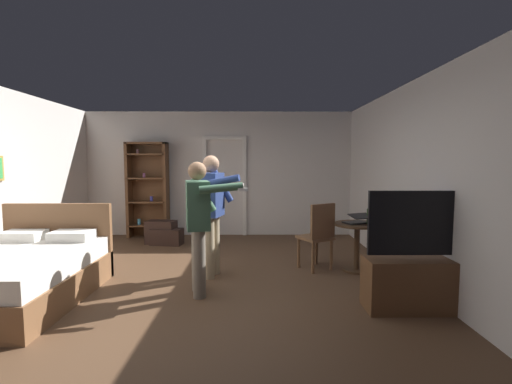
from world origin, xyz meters
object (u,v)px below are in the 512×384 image
at_px(suitcase_dark, 167,237).
at_px(wooden_chair, 318,234).
at_px(bottle_on_table, 369,216).
at_px(person_blue_shirt, 199,219).
at_px(person_striped_shirt, 212,208).
at_px(laptop, 357,220).
at_px(side_table, 357,239).
at_px(suitcase_small, 161,232).
at_px(bed, 19,274).
at_px(tv_flatscreen, 421,275).
at_px(bookshelf, 148,187).

bearing_deg(suitcase_dark, wooden_chair, -23.08).
bearing_deg(bottle_on_table, person_blue_shirt, -160.51).
relative_size(wooden_chair, person_striped_shirt, 0.59).
relative_size(laptop, bottle_on_table, 1.54).
height_order(side_table, suitcase_small, side_table).
height_order(bed, person_striped_shirt, person_striped_shirt).
height_order(tv_flatscreen, suitcase_dark, tv_flatscreen).
bearing_deg(bed, suitcase_small, 72.50).
relative_size(side_table, suitcase_dark, 1.19).
relative_size(bookshelf, person_blue_shirt, 1.25).
distance_m(bookshelf, suitcase_small, 1.16).
height_order(bookshelf, tv_flatscreen, bookshelf).
distance_m(bottle_on_table, person_blue_shirt, 2.43).
distance_m(person_striped_shirt, suitcase_small, 2.41).
bearing_deg(wooden_chair, person_striped_shirt, -170.87).
relative_size(tv_flatscreen, person_blue_shirt, 0.81).
bearing_deg(suitcase_small, bookshelf, 133.75).
xyz_separation_m(laptop, wooden_chair, (-0.54, 0.07, -0.21)).
distance_m(laptop, wooden_chair, 0.59).
bearing_deg(suitcase_small, side_table, -16.85).
distance_m(side_table, person_blue_shirt, 2.37).
relative_size(side_table, suitcase_small, 1.26).
xyz_separation_m(person_blue_shirt, suitcase_dark, (-1.02, 2.55, -0.76)).
xyz_separation_m(tv_flatscreen, bottle_on_table, (-0.15, 1.29, 0.44)).
height_order(bottle_on_table, suitcase_small, bottle_on_table).
bearing_deg(laptop, person_blue_shirt, -158.29).
height_order(bed, bottle_on_table, bed).
height_order(laptop, suitcase_small, laptop).
relative_size(person_blue_shirt, suitcase_small, 2.86).
xyz_separation_m(laptop, bottle_on_table, (0.15, -0.04, 0.06)).
distance_m(side_table, person_striped_shirt, 2.14).
xyz_separation_m(laptop, person_blue_shirt, (-2.14, -0.85, 0.16)).
relative_size(laptop, suitcase_dark, 0.73).
relative_size(wooden_chair, suitcase_dark, 1.69).
relative_size(side_table, bottle_on_table, 2.54).
relative_size(side_table, wooden_chair, 0.71).
bearing_deg(suitcase_dark, bottle_on_table, -18.88).
bearing_deg(suitcase_small, suitcase_dark, -20.55).
height_order(tv_flatscreen, suitcase_small, tv_flatscreen).
distance_m(laptop, person_striped_shirt, 2.08).
bearing_deg(bottle_on_table, person_striped_shirt, -176.57).
height_order(side_table, suitcase_dark, side_table).
bearing_deg(bottle_on_table, bookshelf, 147.31).
bearing_deg(bookshelf, person_striped_shirt, -57.65).
distance_m(laptop, bottle_on_table, 0.17).
height_order(bed, person_blue_shirt, person_blue_shirt).
bearing_deg(bed, side_table, 14.51).
bearing_deg(wooden_chair, side_table, -3.17).
bearing_deg(side_table, suitcase_dark, 152.42).
height_order(person_blue_shirt, suitcase_small, person_blue_shirt).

